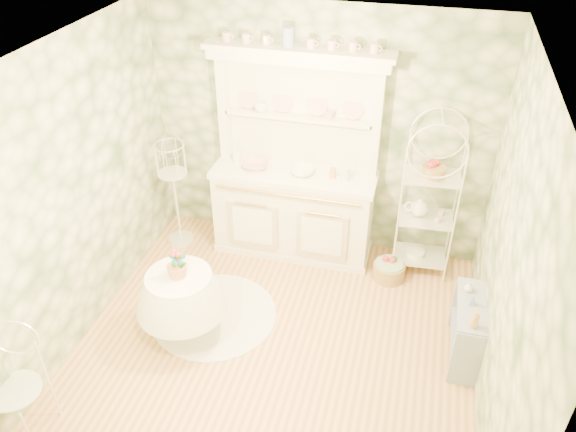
% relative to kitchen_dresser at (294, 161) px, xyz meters
% --- Properties ---
extents(floor, '(3.60, 3.60, 0.00)m').
position_rel_kitchen_dresser_xyz_m(floor, '(0.20, -1.52, -1.15)').
color(floor, tan).
rests_on(floor, ground).
extents(ceiling, '(3.60, 3.60, 0.00)m').
position_rel_kitchen_dresser_xyz_m(ceiling, '(0.20, -1.52, 1.56)').
color(ceiling, white).
rests_on(ceiling, floor).
extents(wall_left, '(3.60, 3.60, 0.00)m').
position_rel_kitchen_dresser_xyz_m(wall_left, '(-1.60, -1.52, 0.21)').
color(wall_left, beige).
rests_on(wall_left, floor).
extents(wall_right, '(3.60, 3.60, 0.00)m').
position_rel_kitchen_dresser_xyz_m(wall_right, '(2.00, -1.52, 0.21)').
color(wall_right, beige).
rests_on(wall_right, floor).
extents(wall_back, '(3.60, 3.60, 0.00)m').
position_rel_kitchen_dresser_xyz_m(wall_back, '(0.20, 0.28, 0.21)').
color(wall_back, beige).
rests_on(wall_back, floor).
extents(wall_front, '(3.60, 3.60, 0.00)m').
position_rel_kitchen_dresser_xyz_m(wall_front, '(0.20, -3.32, 0.21)').
color(wall_front, beige).
rests_on(wall_front, floor).
extents(kitchen_dresser, '(1.87, 0.61, 2.29)m').
position_rel_kitchen_dresser_xyz_m(kitchen_dresser, '(0.00, 0.00, 0.00)').
color(kitchen_dresser, white).
rests_on(kitchen_dresser, floor).
extents(bakers_rack, '(0.60, 0.45, 1.85)m').
position_rel_kitchen_dresser_xyz_m(bakers_rack, '(1.42, 0.02, -0.22)').
color(bakers_rack, white).
rests_on(bakers_rack, floor).
extents(side_shelf, '(0.34, 0.72, 0.60)m').
position_rel_kitchen_dresser_xyz_m(side_shelf, '(1.88, -1.17, -0.85)').
color(side_shelf, '#94A0BA').
rests_on(side_shelf, floor).
extents(round_table, '(0.64, 0.64, 0.61)m').
position_rel_kitchen_dresser_xyz_m(round_table, '(-0.67, -1.56, -0.84)').
color(round_table, white).
rests_on(round_table, floor).
extents(cafe_chair, '(0.53, 0.53, 0.93)m').
position_rel_kitchen_dresser_xyz_m(cafe_chair, '(-1.48, -2.84, -0.68)').
color(cafe_chair, white).
rests_on(cafe_chair, floor).
extents(birdcage_stand, '(0.36, 0.36, 1.40)m').
position_rel_kitchen_dresser_xyz_m(birdcage_stand, '(-1.31, -0.19, -0.44)').
color(birdcage_stand, white).
rests_on(birdcage_stand, floor).
extents(floor_basket, '(0.38, 0.38, 0.24)m').
position_rel_kitchen_dresser_xyz_m(floor_basket, '(1.12, -0.26, -1.02)').
color(floor_basket, tan).
rests_on(floor_basket, floor).
extents(lace_rug, '(1.51, 1.51, 0.01)m').
position_rel_kitchen_dresser_xyz_m(lace_rug, '(-0.49, -1.26, -1.14)').
color(lace_rug, white).
rests_on(lace_rug, floor).
extents(bowl_floral, '(0.32, 0.32, 0.07)m').
position_rel_kitchen_dresser_xyz_m(bowl_floral, '(-0.42, -0.02, -0.13)').
color(bowl_floral, white).
rests_on(bowl_floral, kitchen_dresser).
extents(bowl_white, '(0.34, 0.34, 0.08)m').
position_rel_kitchen_dresser_xyz_m(bowl_white, '(0.10, -0.03, -0.13)').
color(bowl_white, white).
rests_on(bowl_white, kitchen_dresser).
extents(cup_left, '(0.15, 0.15, 0.10)m').
position_rel_kitchen_dresser_xyz_m(cup_left, '(-0.40, 0.16, 0.47)').
color(cup_left, white).
rests_on(cup_left, kitchen_dresser).
extents(cup_right, '(0.13, 0.13, 0.09)m').
position_rel_kitchen_dresser_xyz_m(cup_right, '(0.33, 0.16, 0.47)').
color(cup_right, white).
rests_on(cup_right, kitchen_dresser).
extents(potted_geranium, '(0.17, 0.15, 0.28)m').
position_rel_kitchen_dresser_xyz_m(potted_geranium, '(-0.64, -1.58, -0.30)').
color(potted_geranium, '#3F7238').
rests_on(potted_geranium, round_table).
extents(bottle_amber, '(0.07, 0.07, 0.18)m').
position_rel_kitchen_dresser_xyz_m(bottle_amber, '(1.88, -1.44, -0.46)').
color(bottle_amber, tan).
rests_on(bottle_amber, side_shelf).
extents(bottle_blue, '(0.05, 0.05, 0.10)m').
position_rel_kitchen_dresser_xyz_m(bottle_blue, '(1.87, -1.17, -0.49)').
color(bottle_blue, '#7C97C7').
rests_on(bottle_blue, side_shelf).
extents(bottle_glass, '(0.08, 0.08, 0.10)m').
position_rel_kitchen_dresser_xyz_m(bottle_glass, '(1.84, -1.00, -0.50)').
color(bottle_glass, silver).
rests_on(bottle_glass, side_shelf).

